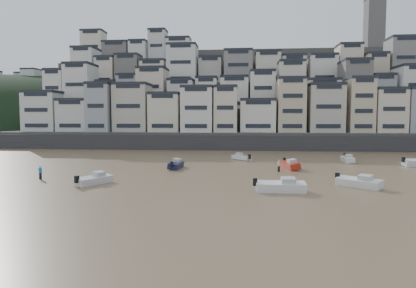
# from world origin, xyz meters

# --- Properties ---
(ground) EXTENTS (400.00, 400.00, 0.00)m
(ground) POSITION_xyz_m (0.00, 0.00, 0.00)
(ground) COLOR brown
(ground) RESTS_ON ground
(harbor_wall) EXTENTS (140.00, 3.00, 3.50)m
(harbor_wall) POSITION_xyz_m (10.00, 65.00, 1.75)
(harbor_wall) COLOR #38383A
(harbor_wall) RESTS_ON ground
(hillside) EXTENTS (141.04, 66.00, 50.00)m
(hillside) POSITION_xyz_m (14.73, 104.84, 13.01)
(hillside) COLOR #4C4C47
(hillside) RESTS_ON ground
(headland) EXTENTS (216.00, 135.00, 53.33)m
(headland) POSITION_xyz_m (-95.00, 135.00, 0.02)
(headland) COLOR black
(headland) RESTS_ON ground
(boat_f) EXTENTS (2.03, 5.16, 1.38)m
(boat_f) POSITION_xyz_m (-2.47, 33.36, 0.69)
(boat_f) COLOR #13183C
(boat_f) RESTS_ON ground
(boat_a) EXTENTS (5.67, 1.92, 1.54)m
(boat_a) POSITION_xyz_m (11.67, 16.63, 0.77)
(boat_a) COLOR white
(boat_a) RESTS_ON ground
(boat_j) EXTENTS (3.88, 5.20, 1.37)m
(boat_j) POSITION_xyz_m (-9.58, 19.21, 0.69)
(boat_j) COLOR silver
(boat_j) RESTS_ON ground
(boat_h) EXTENTS (4.11, 4.31, 1.22)m
(boat_h) POSITION_xyz_m (7.49, 45.34, 0.61)
(boat_h) COLOR silver
(boat_h) RESTS_ON ground
(boat_e) EXTENTS (2.95, 5.71, 1.49)m
(boat_e) POSITION_xyz_m (14.81, 34.31, 0.74)
(boat_e) COLOR #A12213
(boat_e) RESTS_ON ground
(boat_b) EXTENTS (5.16, 4.81, 1.45)m
(boat_b) POSITION_xyz_m (20.61, 20.05, 0.73)
(boat_b) COLOR silver
(boat_b) RESTS_ON ground
(boat_i) EXTENTS (2.00, 5.29, 1.42)m
(boat_i) POSITION_xyz_m (25.82, 43.49, 0.71)
(boat_i) COLOR silver
(boat_i) RESTS_ON ground
(person_blue) EXTENTS (0.44, 0.44, 1.74)m
(person_blue) POSITION_xyz_m (-17.70, 21.87, 0.87)
(person_blue) COLOR blue
(person_blue) RESTS_ON ground
(person_pink) EXTENTS (0.44, 0.44, 1.74)m
(person_pink) POSITION_xyz_m (12.86, 31.07, 0.87)
(person_pink) COLOR beige
(person_pink) RESTS_ON ground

